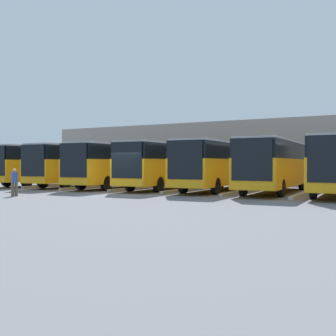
{
  "coord_description": "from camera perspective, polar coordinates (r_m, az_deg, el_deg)",
  "views": [
    {
      "loc": [
        -14.93,
        20.6,
        1.84
      ],
      "look_at": [
        -0.11,
        -5.57,
        1.52
      ],
      "focal_mm": 45.0,
      "sensor_mm": 36.0,
      "label": 1
    }
  ],
  "objects": [
    {
      "name": "ground_plane",
      "position": [
        25.51,
        -6.4,
        -3.52
      ],
      "size": [
        600.0,
        600.0,
        0.0
      ],
      "primitive_type": "plane",
      "color": "slate"
    },
    {
      "name": "curb_divider_0",
      "position": [
        24.94,
        17.45,
        -3.47
      ],
      "size": [
        0.55,
        5.94,
        0.15
      ],
      "primitive_type": "cube",
      "rotation": [
        0.0,
        0.0,
        0.05
      ],
      "color": "#B2B2AD",
      "rests_on": "ground_plane"
    },
    {
      "name": "bus_1",
      "position": [
        27.29,
        14.34,
        0.57
      ],
      "size": [
        2.99,
        11.31,
        3.27
      ],
      "rotation": [
        0.0,
        0.0,
        0.05
      ],
      "color": "orange",
      "rests_on": "ground_plane"
    },
    {
      "name": "curb_divider_1",
      "position": [
        26.36,
        9.29,
        -3.23
      ],
      "size": [
        0.55,
        5.94,
        0.15
      ],
      "primitive_type": "cube",
      "rotation": [
        0.0,
        0.0,
        0.05
      ],
      "color": "#B2B2AD",
      "rests_on": "ground_plane"
    },
    {
      "name": "bus_2",
      "position": [
        28.65,
        6.86,
        0.58
      ],
      "size": [
        2.99,
        11.31,
        3.27
      ],
      "rotation": [
        0.0,
        0.0,
        0.05
      ],
      "color": "orange",
      "rests_on": "ground_plane"
    },
    {
      "name": "curb_divider_2",
      "position": [
        28.03,
        1.87,
        -2.99
      ],
      "size": [
        0.55,
        5.94,
        0.15
      ],
      "primitive_type": "cube",
      "rotation": [
        0.0,
        0.0,
        0.05
      ],
      "color": "#B2B2AD",
      "rests_on": "ground_plane"
    },
    {
      "name": "bus_3",
      "position": [
        30.28,
        -0.02,
        0.59
      ],
      "size": [
        2.99,
        11.31,
        3.27
      ],
      "rotation": [
        0.0,
        0.0,
        0.05
      ],
      "color": "orange",
      "rests_on": "ground_plane"
    },
    {
      "name": "curb_divider_3",
      "position": [
        29.96,
        -4.83,
        -2.76
      ],
      "size": [
        0.55,
        5.94,
        0.15
      ],
      "primitive_type": "cube",
      "rotation": [
        0.0,
        0.0,
        0.05
      ],
      "color": "#B2B2AD",
      "rests_on": "ground_plane"
    },
    {
      "name": "bus_4",
      "position": [
        32.07,
        -6.42,
        0.59
      ],
      "size": [
        2.99,
        11.31,
        3.27
      ],
      "rotation": [
        0.0,
        0.0,
        0.05
      ],
      "color": "orange",
      "rests_on": "ground_plane"
    },
    {
      "name": "curb_divider_4",
      "position": [
        32.02,
        -10.98,
        -2.55
      ],
      "size": [
        0.55,
        5.94,
        0.15
      ],
      "primitive_type": "cube",
      "rotation": [
        0.0,
        0.0,
        0.05
      ],
      "color": "#B2B2AD",
      "rests_on": "ground_plane"
    },
    {
      "name": "bus_5",
      "position": [
        34.66,
        -11.42,
        0.58
      ],
      "size": [
        2.99,
        11.31,
        3.27
      ],
      "rotation": [
        0.0,
        0.0,
        0.05
      ],
      "color": "orange",
      "rests_on": "ground_plane"
    },
    {
      "name": "curb_divider_5",
      "position": [
        34.82,
        -15.63,
        -2.31
      ],
      "size": [
        0.55,
        5.94,
        0.15
      ],
      "primitive_type": "cube",
      "rotation": [
        0.0,
        0.0,
        0.05
      ],
      "color": "#B2B2AD",
      "rests_on": "ground_plane"
    },
    {
      "name": "bus_6",
      "position": [
        37.29,
        -16.0,
        0.57
      ],
      "size": [
        2.99,
        11.31,
        3.27
      ],
      "rotation": [
        0.0,
        0.0,
        0.05
      ],
      "color": "orange",
      "rests_on": "ground_plane"
    },
    {
      "name": "pedestrian",
      "position": [
        25.17,
        -20.09,
        -1.7
      ],
      "size": [
        0.48,
        0.48,
        1.56
      ],
      "rotation": [
        0.0,
        0.0,
        4.13
      ],
      "color": "brown",
      "rests_on": "ground_plane"
    },
    {
      "name": "station_building",
      "position": [
        44.95,
        10.12,
        2.09
      ],
      "size": [
        42.15,
        12.19,
        5.93
      ],
      "color": "gray",
      "rests_on": "ground_plane"
    }
  ]
}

